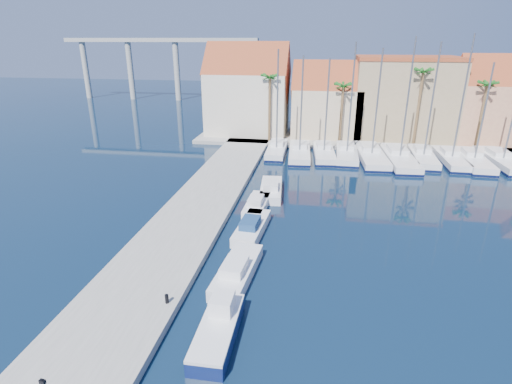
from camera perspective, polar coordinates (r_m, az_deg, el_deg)
ground at (r=20.38m, az=3.12°, el=-23.70°), size 260.00×260.00×0.00m
quay_west at (r=32.93m, az=-9.95°, el=-4.59°), size 6.00×77.00×0.50m
shore_north at (r=64.56m, az=16.96°, el=7.57°), size 54.00×16.00×0.50m
bollard at (r=23.58m, az=-12.62°, el=-14.67°), size 0.21×0.21×0.53m
fishing_boat at (r=21.49m, az=-5.39°, el=-18.73°), size 1.81×5.32×1.86m
motorboat_west_0 at (r=25.97m, az=-2.75°, el=-11.13°), size 2.44×6.29×1.40m
motorboat_west_1 at (r=31.43m, az=-0.63°, el=-5.03°), size 2.28×5.92×1.40m
motorboat_west_2 at (r=35.55m, az=0.11°, el=-1.82°), size 1.85×5.34×1.40m
motorboat_west_3 at (r=39.20m, az=2.16°, el=0.41°), size 2.54×6.42×1.40m
sailboat_0 at (r=53.34m, az=3.00°, el=6.15°), size 2.53×8.95×13.16m
sailboat_1 at (r=52.39m, az=6.24°, el=5.74°), size 3.21×10.17×12.51m
sailboat_2 at (r=52.66m, az=9.65°, el=5.64°), size 3.23×9.78×12.20m
sailboat_3 at (r=52.88m, az=12.83°, el=5.50°), size 2.80×9.96×14.01m
sailboat_4 at (r=52.74m, az=16.07°, el=5.12°), size 3.72×11.72×13.36m
sailboat_5 at (r=52.63m, az=19.69°, el=4.69°), size 3.67×11.87×14.59m
sailboat_6 at (r=54.17m, az=22.71°, el=4.75°), size 3.03×9.83×14.04m
sailboat_7 at (r=54.64m, az=26.03°, el=4.39°), size 2.48×9.36×14.88m
sailboat_8 at (r=55.28m, az=28.55°, el=4.07°), size 3.13×10.32×11.90m
sailboat_9 at (r=56.91m, az=31.54°, el=3.94°), size 3.35×10.76×13.22m
building_0 at (r=62.94m, az=-1.15°, el=13.95°), size 12.30×9.00×13.50m
building_1 at (r=62.08m, az=10.09°, el=12.40°), size 10.30×8.00×11.00m
building_2 at (r=64.00m, az=20.26°, el=12.58°), size 14.20×10.20×11.50m
building_3 at (r=66.35m, az=30.75°, el=10.87°), size 10.30×8.00×12.00m
palm_0 at (r=57.13m, az=1.99°, el=15.79°), size 2.60×2.60×10.15m
palm_1 at (r=56.81m, az=12.36°, el=14.35°), size 2.60×2.60×9.15m
palm_2 at (r=57.97m, az=22.77°, el=15.26°), size 2.60×2.60×11.15m
palm_3 at (r=60.35m, az=30.15°, el=12.90°), size 2.60×2.60×9.65m
viaduct at (r=104.62m, az=-14.11°, el=18.26°), size 48.00×2.20×14.45m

